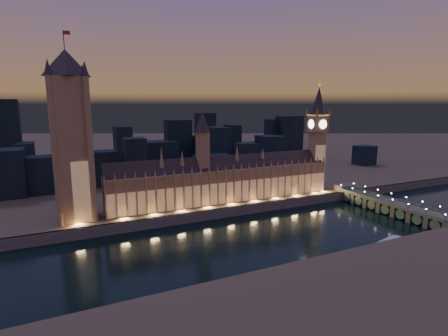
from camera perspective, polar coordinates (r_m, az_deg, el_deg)
name	(u,v)px	position (r m, az deg, el deg)	size (l,w,h in m)	color
ground_plane	(251,234)	(252.69, 4.39, -10.66)	(2000.00, 2000.00, 0.00)	black
north_bank	(124,147)	(738.99, -16.01, 3.25)	(2000.00, 960.00, 8.00)	#50483E
embankment_wall	(226,212)	(285.63, 0.30, -7.26)	(2000.00, 2.50, 8.00)	#475043
palace_of_westminster	(224,180)	(301.26, -0.04, -1.92)	(202.00, 22.01, 78.00)	#897351
victoria_tower	(71,129)	(267.00, -23.73, 5.78)	(31.68, 31.68, 131.05)	#897351
elizabeth_tower	(317,129)	(349.96, 15.01, 6.10)	(18.00, 18.00, 105.26)	#897351
westminster_bridge	(385,205)	(329.40, 24.74, -5.48)	(16.91, 113.00, 15.90)	#475043
river_boat	(389,244)	(253.57, 25.31, -11.21)	(44.91, 19.45, 4.50)	#475043
city_backdrop	(184,148)	(481.45, -6.63, 3.25)	(461.20, 215.63, 88.51)	black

